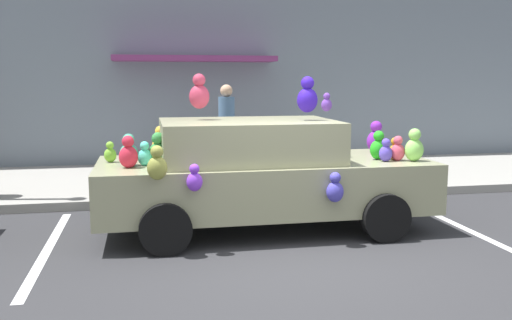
{
  "coord_description": "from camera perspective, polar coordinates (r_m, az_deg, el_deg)",
  "views": [
    {
      "loc": [
        -1.7,
        -6.15,
        2.12
      ],
      "look_at": [
        -0.07,
        1.98,
        0.9
      ],
      "focal_mm": 39.15,
      "sensor_mm": 36.0,
      "label": 1
    }
  ],
  "objects": [
    {
      "name": "sidewalk",
      "position": [
        11.46,
        -2.6,
        -1.92
      ],
      "size": [
        24.0,
        4.0,
        0.15
      ],
      "primitive_type": "cube",
      "color": "gray",
      "rests_on": "ground"
    },
    {
      "name": "parking_stripe_rear",
      "position": [
        7.55,
        -20.47,
        -8.44
      ],
      "size": [
        0.12,
        3.6,
        0.01
      ],
      "primitive_type": "cube",
      "color": "silver",
      "rests_on": "ground"
    },
    {
      "name": "pedestrian_near_shopfront",
      "position": [
        10.92,
        -3.01,
        2.61
      ],
      "size": [
        0.32,
        0.32,
        1.85
      ],
      "color": "#466486",
      "rests_on": "sidewalk"
    },
    {
      "name": "teddy_bear_on_sidewalk",
      "position": [
        10.97,
        15.53,
        -0.68
      ],
      "size": [
        0.34,
        0.28,
        0.65
      ],
      "color": "beige",
      "rests_on": "sidewalk"
    },
    {
      "name": "parking_stripe_front",
      "position": [
        8.67,
        19.92,
        -6.27
      ],
      "size": [
        0.12,
        3.6,
        0.01
      ],
      "primitive_type": "cube",
      "color": "silver",
      "rests_on": "ground"
    },
    {
      "name": "plush_covered_car",
      "position": [
        7.79,
        0.43,
        -1.31
      ],
      "size": [
        4.57,
        2.13,
        2.18
      ],
      "color": "gray",
      "rests_on": "ground"
    },
    {
      "name": "ground_plane",
      "position": [
        6.72,
        4.01,
        -10.03
      ],
      "size": [
        60.0,
        60.0,
        0.0
      ],
      "primitive_type": "plane",
      "color": "#2D2D30"
    },
    {
      "name": "storefront_building",
      "position": [
        13.44,
        -4.15,
        12.93
      ],
      "size": [
        24.0,
        1.25,
        6.4
      ],
      "color": "slate",
      "rests_on": "ground"
    }
  ]
}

